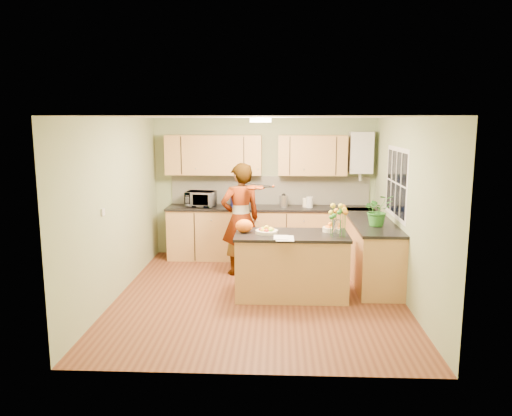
{
  "coord_description": "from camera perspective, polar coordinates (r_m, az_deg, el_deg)",
  "views": [
    {
      "loc": [
        0.26,
        -6.77,
        2.46
      ],
      "look_at": [
        -0.07,
        0.5,
        1.17
      ],
      "focal_mm": 35.0,
      "sensor_mm": 36.0,
      "label": 1
    }
  ],
  "objects": [
    {
      "name": "flower_vase",
      "position": [
        6.76,
        9.27,
        -0.47
      ],
      "size": [
        0.28,
        0.28,
        0.52
      ],
      "rotation": [
        0.0,
        0.0,
        -0.41
      ],
      "color": "silver",
      "rests_on": "peninsula_island"
    },
    {
      "name": "upper_cabinets",
      "position": [
        8.89,
        -0.2,
        6.07
      ],
      "size": [
        3.2,
        0.34,
        0.7
      ],
      "color": "#B57B48",
      "rests_on": "wall_back"
    },
    {
      "name": "papers",
      "position": [
        6.67,
        3.31,
        -3.47
      ],
      "size": [
        0.24,
        0.33,
        0.01
      ],
      "primitive_type": "cube",
      "color": "silver",
      "rests_on": "peninsula_island"
    },
    {
      "name": "violin",
      "position": [
        7.65,
        -0.43,
        2.35
      ],
      "size": [
        0.58,
        0.5,
        0.14
      ],
      "primitive_type": null,
      "rotation": [
        0.17,
        0.0,
        -0.61
      ],
      "color": "#4D1704",
      "rests_on": "violinist"
    },
    {
      "name": "fruit_dish",
      "position": [
        6.95,
        1.22,
        -2.56
      ],
      "size": [
        0.31,
        0.31,
        0.11
      ],
      "color": "beige",
      "rests_on": "peninsula_island"
    },
    {
      "name": "wall_front",
      "position": [
        4.69,
        -0.65,
        -4.94
      ],
      "size": [
        4.0,
        0.02,
        2.5
      ],
      "primitive_type": "cube",
      "color": "#8E9D70",
      "rests_on": "floor"
    },
    {
      "name": "right_counter",
      "position": [
        8.01,
        12.93,
        -4.63
      ],
      "size": [
        0.62,
        2.24,
        0.94
      ],
      "color": "#B57B48",
      "rests_on": "floor"
    },
    {
      "name": "boiler",
      "position": [
        9.0,
        11.89,
        6.21
      ],
      "size": [
        0.4,
        0.3,
        0.86
      ],
      "color": "silver",
      "rests_on": "wall_back"
    },
    {
      "name": "jar_cream",
      "position": [
        8.89,
        5.68,
        0.63
      ],
      "size": [
        0.12,
        0.12,
        0.16
      ],
      "primitive_type": "cylinder",
      "rotation": [
        0.0,
        0.0,
        -0.17
      ],
      "color": "beige",
      "rests_on": "back_counter"
    },
    {
      "name": "wall_back",
      "position": [
        9.11,
        0.96,
        2.37
      ],
      "size": [
        4.0,
        0.02,
        2.5
      ],
      "primitive_type": "cube",
      "color": "#8E9D70",
      "rests_on": "floor"
    },
    {
      "name": "orange_bag",
      "position": [
        7.0,
        -1.36,
        -2.06
      ],
      "size": [
        0.28,
        0.24,
        0.19
      ],
      "primitive_type": "ellipsoid",
      "rotation": [
        0.0,
        0.0,
        -0.14
      ],
      "color": "orange",
      "rests_on": "peninsula_island"
    },
    {
      "name": "kettle",
      "position": [
        8.86,
        3.16,
        0.86
      ],
      "size": [
        0.15,
        0.15,
        0.28
      ],
      "rotation": [
        0.0,
        0.0,
        0.08
      ],
      "color": "silver",
      "rests_on": "back_counter"
    },
    {
      "name": "violinist",
      "position": [
        7.97,
        -1.78,
        -1.28
      ],
      "size": [
        0.78,
        0.67,
        1.8
      ],
      "primitive_type": "imported",
      "rotation": [
        0.0,
        0.0,
        3.58
      ],
      "color": "tan",
      "rests_on": "floor"
    },
    {
      "name": "blue_box",
      "position": [
        8.86,
        -1.91,
        0.87
      ],
      "size": [
        0.33,
        0.28,
        0.23
      ],
      "primitive_type": "cube",
      "rotation": [
        0.0,
        0.0,
        0.26
      ],
      "color": "navy",
      "rests_on": "back_counter"
    },
    {
      "name": "microwave",
      "position": [
        8.93,
        -6.35,
        1.03
      ],
      "size": [
        0.55,
        0.42,
        0.27
      ],
      "primitive_type": "imported",
      "rotation": [
        0.0,
        0.0,
        -0.18
      ],
      "color": "silver",
      "rests_on": "back_counter"
    },
    {
      "name": "floor",
      "position": [
        7.21,
        0.4,
        -9.94
      ],
      "size": [
        4.5,
        4.5,
        0.0
      ],
      "primitive_type": "plane",
      "color": "#592B19",
      "rests_on": "ground"
    },
    {
      "name": "orange_bowl",
      "position": [
        7.13,
        8.51,
        -2.26
      ],
      "size": [
        0.22,
        0.22,
        0.13
      ],
      "color": "beige",
      "rests_on": "peninsula_island"
    },
    {
      "name": "ceiling_lamp",
      "position": [
        7.08,
        0.52,
        10.02
      ],
      "size": [
        0.3,
        0.3,
        0.07
      ],
      "color": "#FFEABF",
      "rests_on": "ceiling"
    },
    {
      "name": "light_switch",
      "position": [
        6.67,
        -17.09,
        -0.45
      ],
      "size": [
        0.02,
        0.09,
        0.09
      ],
      "primitive_type": "cube",
      "color": "silver",
      "rests_on": "wall_left"
    },
    {
      "name": "wall_right",
      "position": [
        7.1,
        16.77,
        -0.24
      ],
      "size": [
        0.02,
        4.5,
        2.5
      ],
      "primitive_type": "cube",
      "color": "#8E9D70",
      "rests_on": "floor"
    },
    {
      "name": "ceiling",
      "position": [
        6.78,
        0.43,
        10.35
      ],
      "size": [
        4.0,
        4.5,
        0.02
      ],
      "primitive_type": "cube",
      "color": "white",
      "rests_on": "wall_back"
    },
    {
      "name": "wall_left",
      "position": [
        7.24,
        -15.6,
        0.02
      ],
      "size": [
        0.02,
        4.5,
        2.5
      ],
      "primitive_type": "cube",
      "color": "#8E9D70",
      "rests_on": "floor"
    },
    {
      "name": "peninsula_island",
      "position": [
        7.08,
        4.06,
        -6.5
      ],
      "size": [
        1.57,
        0.81,
        0.9
      ],
      "color": "#B57B48",
      "rests_on": "floor"
    },
    {
      "name": "splashback",
      "position": [
        9.1,
        1.59,
        2.04
      ],
      "size": [
        3.6,
        0.02,
        0.52
      ],
      "primitive_type": "cube",
      "color": "silver",
      "rests_on": "back_counter"
    },
    {
      "name": "jar_white",
      "position": [
        8.84,
        6.14,
        0.67
      ],
      "size": [
        0.16,
        0.16,
        0.19
      ],
      "primitive_type": "cylinder",
      "rotation": [
        0.0,
        0.0,
        -0.37
      ],
      "color": "silver",
      "rests_on": "back_counter"
    },
    {
      "name": "back_counter",
      "position": [
        8.95,
        1.53,
        -2.84
      ],
      "size": [
        3.64,
        0.62,
        0.94
      ],
      "color": "#B57B48",
      "rests_on": "floor"
    },
    {
      "name": "window_right",
      "position": [
        7.63,
        15.74,
        2.78
      ],
      "size": [
        0.01,
        1.3,
        1.05
      ],
      "color": "silver",
      "rests_on": "wall_right"
    },
    {
      "name": "potted_plant",
      "position": [
        7.44,
        13.74,
        -0.25
      ],
      "size": [
        0.49,
        0.45,
        0.46
      ],
      "primitive_type": "imported",
      "rotation": [
        0.0,
        0.0,
        0.24
      ],
      "color": "#2E7727",
      "rests_on": "right_counter"
    }
  ]
}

